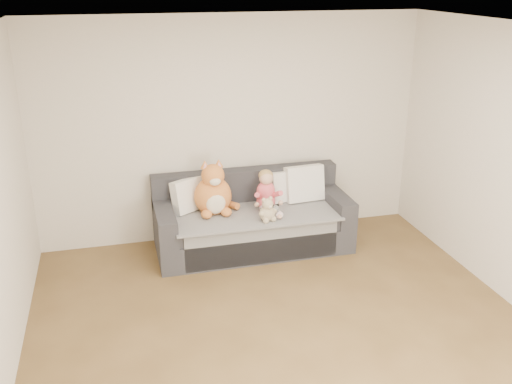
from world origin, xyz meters
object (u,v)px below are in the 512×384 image
sofa (252,222)px  toddler (267,193)px  plush_cat (213,193)px  sippy_cup (264,209)px  teddy_bear (267,211)px

sofa → toddler: bearing=-19.8°
plush_cat → sippy_cup: 0.60m
toddler → plush_cat: plush_cat is taller
plush_cat → sippy_cup: (0.54, -0.18, -0.18)m
sofa → toddler: size_ratio=4.64×
sofa → plush_cat: (-0.44, 0.01, 0.40)m
sofa → teddy_bear: size_ratio=7.87×
toddler → sippy_cup: bearing=-113.6°
sofa → plush_cat: size_ratio=3.42×
sofa → toddler: (0.16, -0.06, 0.36)m
sofa → teddy_bear: sofa is taller
sofa → toddler: toddler is taller
sofa → sippy_cup: (0.10, -0.17, 0.22)m
sippy_cup → sofa: bearing=120.9°
teddy_bear → toddler: bearing=59.3°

